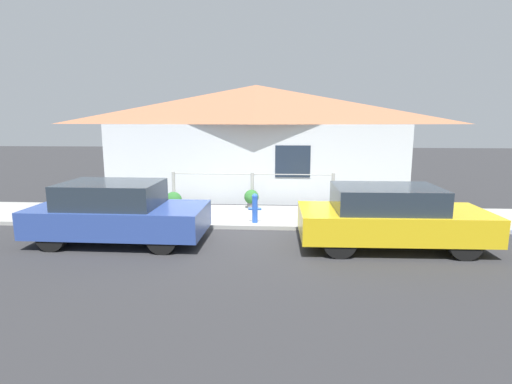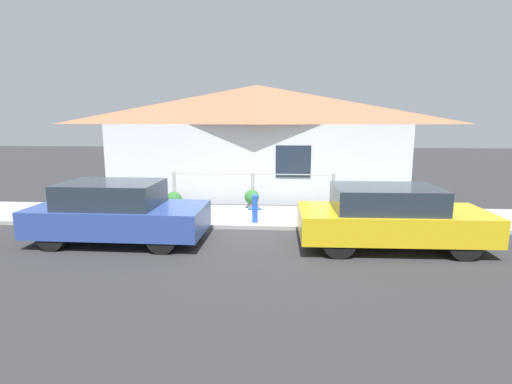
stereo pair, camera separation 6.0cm
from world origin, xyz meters
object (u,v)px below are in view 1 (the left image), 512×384
potted_plant_near_hydrant (251,198)px  potted_plant_by_fence (173,201)px  car_left (118,212)px  fire_hydrant (255,207)px  car_right (390,217)px

potted_plant_near_hydrant → potted_plant_by_fence: potted_plant_by_fence is taller
car_left → potted_plant_by_fence: (0.55, 2.56, -0.26)m
fire_hydrant → potted_plant_near_hydrant: (-0.21, 1.66, -0.08)m
car_left → fire_hydrant: (2.94, 1.51, -0.18)m
fire_hydrant → car_left: bearing=-152.9°
car_left → potted_plant_by_fence: 2.63m
fire_hydrant → car_right: bearing=-26.9°
car_left → potted_plant_by_fence: car_left is taller
car_right → fire_hydrant: 3.34m
car_right → fire_hydrant: bearing=152.0°
car_right → potted_plant_near_hydrant: car_right is taller
potted_plant_near_hydrant → fire_hydrant: bearing=-82.7°
fire_hydrant → potted_plant_by_fence: bearing=156.2°
fire_hydrant → potted_plant_by_fence: 2.62m
car_right → potted_plant_near_hydrant: bearing=134.1°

